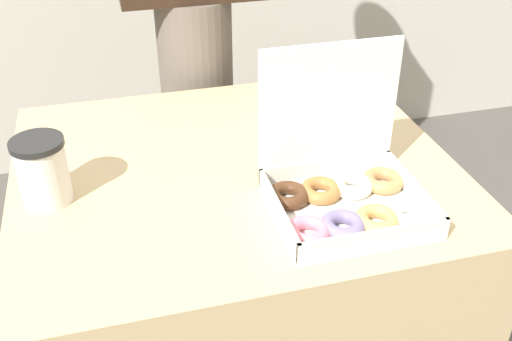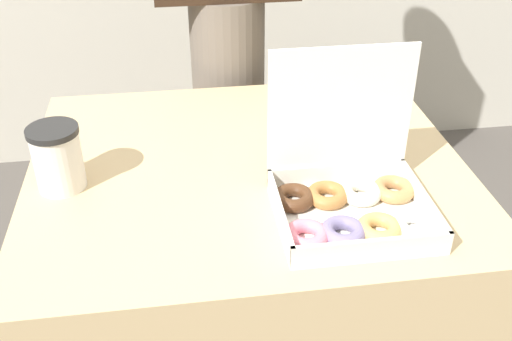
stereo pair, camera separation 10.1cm
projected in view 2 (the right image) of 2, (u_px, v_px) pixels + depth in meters
name	position (u px, v px, depth m)	size (l,w,h in m)	color
table	(249.00, 293.00, 1.49)	(0.93, 0.80, 0.76)	tan
donut_box	(350.00, 195.00, 1.11)	(0.31, 0.25, 0.29)	white
coffee_cup	(58.00, 158.00, 1.18)	(0.10, 0.10, 0.13)	silver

